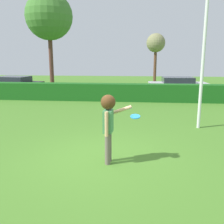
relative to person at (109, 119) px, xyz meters
The scene contains 9 objects.
ground_plane 1.24m from the person, 126.63° to the left, with size 60.00×60.00×0.00m, color #487B28.
person is the anchor object (origin of this frame).
frisbee 0.69m from the person, ahead, with size 0.25×0.25×0.08m.
lamppost 5.16m from the person, 49.90° to the left, with size 0.24×0.24×5.31m.
hedge_row 9.68m from the person, 91.33° to the left, with size 27.87×0.90×1.07m, color #1A5A1A.
parked_car_black 15.21m from the person, 124.60° to the left, with size 4.42×2.35×1.25m.
parked_car_silver 13.56m from the person, 74.25° to the left, with size 4.25×1.91×1.25m.
oak_tree 17.47m from the person, 113.27° to the left, with size 3.89×3.89×7.92m.
willow_tree 18.84m from the person, 82.79° to the left, with size 1.72×1.72×4.82m.
Camera 1 is at (0.93, -6.60, 2.74)m, focal length 41.27 mm.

